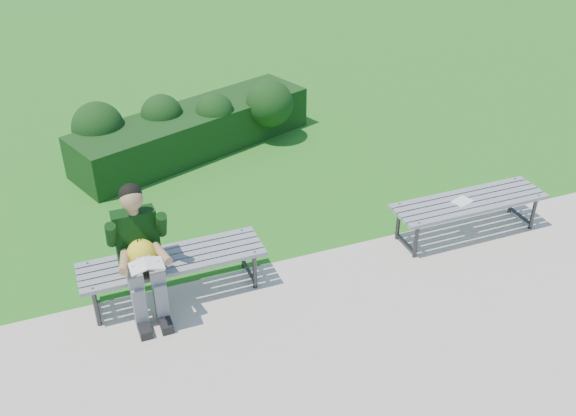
# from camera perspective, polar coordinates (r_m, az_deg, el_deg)

# --- Properties ---
(ground) EXTENTS (80.00, 80.00, 0.00)m
(ground) POSITION_cam_1_polar(r_m,az_deg,el_deg) (7.05, 0.97, -4.48)
(ground) COLOR #236F1C
(ground) RESTS_ON ground
(walkway) EXTENTS (30.00, 3.50, 0.02)m
(walkway) POSITION_cam_1_polar(r_m,az_deg,el_deg) (5.86, 7.65, -13.79)
(walkway) COLOR beige
(walkway) RESTS_ON ground
(hedge) EXTENTS (3.66, 2.09, 0.92)m
(hedge) POSITION_cam_1_polar(r_m,az_deg,el_deg) (9.26, -8.59, 7.30)
(hedge) COLOR #163712
(hedge) RESTS_ON ground
(bench_left) EXTENTS (1.80, 0.50, 0.46)m
(bench_left) POSITION_cam_1_polar(r_m,az_deg,el_deg) (6.39, -10.23, -4.77)
(bench_left) COLOR gray
(bench_left) RESTS_ON walkway
(bench_right) EXTENTS (1.80, 0.50, 0.46)m
(bench_right) POSITION_cam_1_polar(r_m,az_deg,el_deg) (7.49, 15.79, 0.34)
(bench_right) COLOR gray
(bench_right) RESTS_ON walkway
(seated_boy) EXTENTS (0.56, 0.76, 1.31)m
(seated_boy) POSITION_cam_1_polar(r_m,az_deg,el_deg) (6.11, -13.03, -3.58)
(seated_boy) COLOR slate
(seated_boy) RESTS_ON walkway
(paper_sheet) EXTENTS (0.26, 0.22, 0.01)m
(paper_sheet) POSITION_cam_1_polar(r_m,az_deg,el_deg) (7.40, 15.23, 0.58)
(paper_sheet) COLOR white
(paper_sheet) RESTS_ON bench_right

